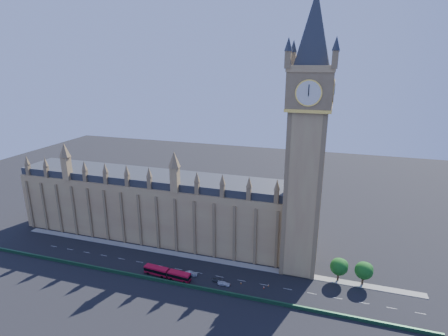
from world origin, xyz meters
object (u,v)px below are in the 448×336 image
(red_bus, at_px, (167,273))
(car_grey, at_px, (218,280))
(car_white, at_px, (224,284))
(car_silver, at_px, (191,274))

(red_bus, distance_m, car_grey, 18.03)
(car_white, bearing_deg, red_bus, 93.57)
(car_grey, relative_size, car_white, 0.90)
(red_bus, xyz_separation_m, car_white, (20.49, 1.49, -0.97))
(red_bus, height_order, car_silver, red_bus)
(car_silver, distance_m, car_white, 13.08)
(car_grey, distance_m, car_silver, 10.24)
(car_grey, xyz_separation_m, car_silver, (-10.22, 0.65, 0.08))
(car_silver, bearing_deg, car_white, -106.48)
(car_white, bearing_deg, car_grey, 63.32)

